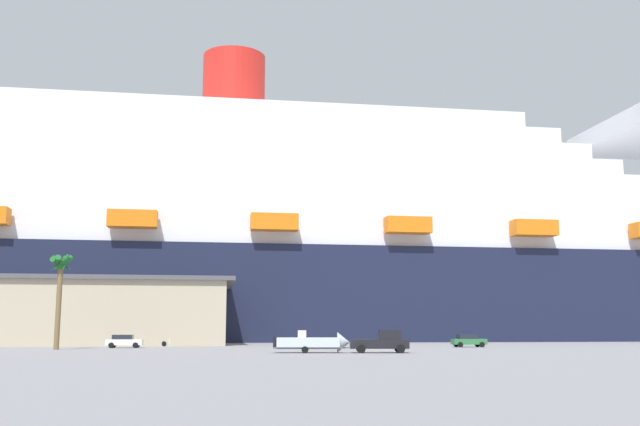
{
  "coord_description": "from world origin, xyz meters",
  "views": [
    {
      "loc": [
        -18.4,
        -80.2,
        2.27
      ],
      "look_at": [
        -2.49,
        26.21,
        19.5
      ],
      "focal_mm": 40.73,
      "sensor_mm": 36.0,
      "label": 1
    }
  ],
  "objects_px": {
    "cruise_ship": "(374,252)",
    "pickup_truck": "(382,342)",
    "parked_car_silver_sedan": "(155,340)",
    "parked_car_red_hatchback": "(77,340)",
    "parked_car_white_van": "(124,341)",
    "parked_car_green_wagon": "(468,340)",
    "palm_tree": "(60,274)",
    "small_boat_on_trailer": "(316,343)"
  },
  "relations": [
    {
      "from": "cruise_ship",
      "to": "parked_car_white_van",
      "type": "distance_m",
      "value": 65.55
    },
    {
      "from": "parked_car_red_hatchback",
      "to": "small_boat_on_trailer",
      "type": "bearing_deg",
      "value": -48.06
    },
    {
      "from": "palm_tree",
      "to": "parked_car_red_hatchback",
      "type": "relative_size",
      "value": 2.42
    },
    {
      "from": "palm_tree",
      "to": "pickup_truck",
      "type": "bearing_deg",
      "value": -25.63
    },
    {
      "from": "small_boat_on_trailer",
      "to": "parked_car_silver_sedan",
      "type": "height_order",
      "value": "small_boat_on_trailer"
    },
    {
      "from": "cruise_ship",
      "to": "parked_car_green_wagon",
      "type": "xyz_separation_m",
      "value": [
        0.63,
        -50.19,
        -16.39
      ]
    },
    {
      "from": "parked_car_white_van",
      "to": "pickup_truck",
      "type": "bearing_deg",
      "value": -40.38
    },
    {
      "from": "pickup_truck",
      "to": "parked_car_red_hatchback",
      "type": "height_order",
      "value": "pickup_truck"
    },
    {
      "from": "cruise_ship",
      "to": "parked_car_red_hatchback",
      "type": "distance_m",
      "value": 64.67
    },
    {
      "from": "parked_car_white_van",
      "to": "palm_tree",
      "type": "bearing_deg",
      "value": -134.07
    },
    {
      "from": "parked_car_silver_sedan",
      "to": "parked_car_green_wagon",
      "type": "relative_size",
      "value": 1.09
    },
    {
      "from": "cruise_ship",
      "to": "small_boat_on_trailer",
      "type": "distance_m",
      "value": 74.43
    },
    {
      "from": "palm_tree",
      "to": "parked_car_green_wagon",
      "type": "height_order",
      "value": "palm_tree"
    },
    {
      "from": "pickup_truck",
      "to": "parked_car_white_van",
      "type": "relative_size",
      "value": 1.34
    },
    {
      "from": "palm_tree",
      "to": "parked_car_silver_sedan",
      "type": "distance_m",
      "value": 19.67
    },
    {
      "from": "parked_car_red_hatchback",
      "to": "parked_car_silver_sedan",
      "type": "bearing_deg",
      "value": -0.35
    },
    {
      "from": "parked_car_white_van",
      "to": "parked_car_green_wagon",
      "type": "distance_m",
      "value": 42.84
    },
    {
      "from": "cruise_ship",
      "to": "pickup_truck",
      "type": "bearing_deg",
      "value": -102.33
    },
    {
      "from": "cruise_ship",
      "to": "parked_car_red_hatchback",
      "type": "height_order",
      "value": "cruise_ship"
    },
    {
      "from": "parked_car_silver_sedan",
      "to": "parked_car_red_hatchback",
      "type": "height_order",
      "value": "same"
    },
    {
      "from": "pickup_truck",
      "to": "parked_car_green_wagon",
      "type": "relative_size",
      "value": 1.35
    },
    {
      "from": "cruise_ship",
      "to": "parked_car_red_hatchback",
      "type": "xyz_separation_m",
      "value": [
        -49.1,
        -38.76,
        -16.39
      ]
    },
    {
      "from": "cruise_ship",
      "to": "small_boat_on_trailer",
      "type": "height_order",
      "value": "cruise_ship"
    },
    {
      "from": "palm_tree",
      "to": "parked_car_white_van",
      "type": "bearing_deg",
      "value": 45.93
    },
    {
      "from": "parked_car_silver_sedan",
      "to": "parked_car_red_hatchback",
      "type": "distance_m",
      "value": 10.0
    },
    {
      "from": "parked_car_white_van",
      "to": "parked_car_red_hatchback",
      "type": "height_order",
      "value": "same"
    },
    {
      "from": "palm_tree",
      "to": "parked_car_white_van",
      "type": "xyz_separation_m",
      "value": [
        6.56,
        6.78,
        -7.56
      ]
    },
    {
      "from": "parked_car_silver_sedan",
      "to": "parked_car_green_wagon",
      "type": "distance_m",
      "value": 41.33
    },
    {
      "from": "cruise_ship",
      "to": "parked_car_silver_sedan",
      "type": "distance_m",
      "value": 57.49
    },
    {
      "from": "parked_car_white_van",
      "to": "parked_car_green_wagon",
      "type": "xyz_separation_m",
      "value": [
        42.76,
        -2.71,
        -0.0
      ]
    },
    {
      "from": "small_boat_on_trailer",
      "to": "parked_car_red_hatchback",
      "type": "height_order",
      "value": "small_boat_on_trailer"
    },
    {
      "from": "pickup_truck",
      "to": "parked_car_white_van",
      "type": "xyz_separation_m",
      "value": [
        -26.77,
        22.77,
        -0.21
      ]
    },
    {
      "from": "small_boat_on_trailer",
      "to": "parked_car_silver_sedan",
      "type": "xyz_separation_m",
      "value": [
        -17.47,
        30.51,
        -0.13
      ]
    },
    {
      "from": "parked_car_green_wagon",
      "to": "parked_car_red_hatchback",
      "type": "xyz_separation_m",
      "value": [
        -49.74,
        11.43,
        0.0
      ]
    },
    {
      "from": "cruise_ship",
      "to": "parked_car_red_hatchback",
      "type": "bearing_deg",
      "value": -141.71
    },
    {
      "from": "parked_car_green_wagon",
      "to": "parked_car_red_hatchback",
      "type": "bearing_deg",
      "value": 167.06
    },
    {
      "from": "parked_car_white_van",
      "to": "parked_car_red_hatchback",
      "type": "xyz_separation_m",
      "value": [
        -6.98,
        8.72,
        0.0
      ]
    },
    {
      "from": "pickup_truck",
      "to": "small_boat_on_trailer",
      "type": "distance_m",
      "value": 6.34
    },
    {
      "from": "small_boat_on_trailer",
      "to": "parked_car_green_wagon",
      "type": "height_order",
      "value": "small_boat_on_trailer"
    },
    {
      "from": "pickup_truck",
      "to": "parked_car_silver_sedan",
      "type": "height_order",
      "value": "pickup_truck"
    },
    {
      "from": "small_boat_on_trailer",
      "to": "parked_car_silver_sedan",
      "type": "relative_size",
      "value": 1.78
    },
    {
      "from": "palm_tree",
      "to": "parked_car_green_wagon",
      "type": "bearing_deg",
      "value": 4.71
    }
  ]
}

